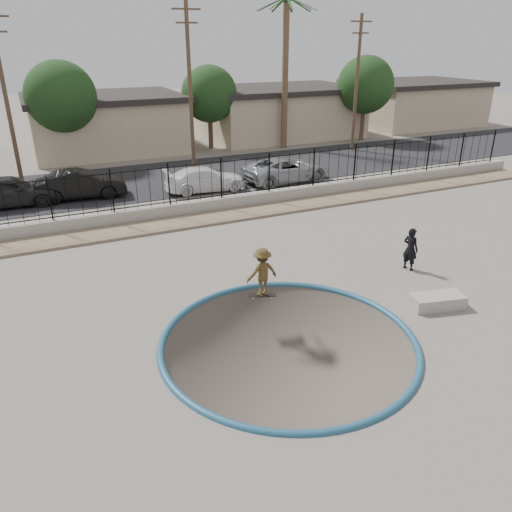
{
  "coord_description": "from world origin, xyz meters",
  "views": [
    {
      "loc": [
        -5.6,
        -10.95,
        7.56
      ],
      "look_at": [
        0.43,
        2.0,
        1.27
      ],
      "focal_mm": 35.0,
      "sensor_mm": 36.0,
      "label": 1
    }
  ],
  "objects": [
    {
      "name": "house_center",
      "position": [
        0.0,
        26.5,
        1.97
      ],
      "size": [
        10.6,
        8.6,
        3.9
      ],
      "color": "tan",
      "rests_on": "ground"
    },
    {
      "name": "house_east_far",
      "position": [
        28.0,
        26.5,
        1.97
      ],
      "size": [
        11.6,
        8.6,
        3.9
      ],
      "color": "tan",
      "rests_on": "ground"
    },
    {
      "name": "car_a",
      "position": [
        -6.62,
        15.0,
        0.8
      ],
      "size": [
        4.55,
        1.98,
        1.53
      ],
      "primitive_type": "imported",
      "rotation": [
        0.0,
        0.0,
        1.53
      ],
      "color": "black",
      "rests_on": "street"
    },
    {
      "name": "street_tree_mid",
      "position": [
        7.0,
        24.0,
        3.84
      ],
      "size": [
        3.96,
        3.96,
        5.83
      ],
      "color": "#473323",
      "rests_on": "ground"
    },
    {
      "name": "videographer",
      "position": [
        6.07,
        1.31,
        0.77
      ],
      "size": [
        0.52,
        0.65,
        1.54
      ],
      "primitive_type": "imported",
      "rotation": [
        0.0,
        0.0,
        1.88
      ],
      "color": "black",
      "rests_on": "ground"
    },
    {
      "name": "skater",
      "position": [
        0.45,
        1.6,
        0.79
      ],
      "size": [
        1.04,
        0.62,
        1.58
      ],
      "primitive_type": "imported",
      "rotation": [
        0.0,
        0.0,
        3.17
      ],
      "color": "brown",
      "rests_on": "ground"
    },
    {
      "name": "utility_pole_right",
      "position": [
        16.0,
        19.0,
        4.7
      ],
      "size": [
        1.7,
        0.24,
        9.0
      ],
      "color": "#473323",
      "rests_on": "ground"
    },
    {
      "name": "coping_ring",
      "position": [
        0.0,
        -1.0,
        0.0
      ],
      "size": [
        7.04,
        7.04,
        0.2
      ],
      "primitive_type": "torus",
      "color": "#235572",
      "rests_on": "ground"
    },
    {
      "name": "car_b",
      "position": [
        -3.29,
        14.92,
        0.75
      ],
      "size": [
        4.47,
        1.89,
        1.44
      ],
      "primitive_type": "imported",
      "rotation": [
        0.0,
        0.0,
        1.48
      ],
      "color": "black",
      "rests_on": "street"
    },
    {
      "name": "palm_right",
      "position": [
        12.0,
        22.0,
        7.33
      ],
      "size": [
        2.3,
        2.3,
        10.3
      ],
      "color": "brown",
      "rests_on": "ground"
    },
    {
      "name": "fence",
      "position": [
        0.0,
        10.3,
        1.5
      ],
      "size": [
        40.0,
        0.04,
        1.8
      ],
      "color": "black",
      "rests_on": "retaining_wall"
    },
    {
      "name": "bowl_pit",
      "position": [
        0.0,
        -1.0,
        0.0
      ],
      "size": [
        6.84,
        6.84,
        1.8
      ],
      "primitive_type": null,
      "color": "#473E37",
      "rests_on": "ground"
    },
    {
      "name": "ground",
      "position": [
        0.0,
        12.0,
        -1.1
      ],
      "size": [
        120.0,
        120.0,
        2.2
      ],
      "primitive_type": "cube",
      "color": "slate",
      "rests_on": "ground"
    },
    {
      "name": "car_d",
      "position": [
        7.62,
        13.4,
        0.73
      ],
      "size": [
        5.17,
        2.71,
        1.39
      ],
      "primitive_type": "imported",
      "rotation": [
        0.0,
        0.0,
        1.65
      ],
      "color": "#9FA4A8",
      "rests_on": "street"
    },
    {
      "name": "utility_pole_left",
      "position": [
        -6.0,
        19.0,
        4.7
      ],
      "size": [
        1.7,
        0.24,
        9.0
      ],
      "color": "#473323",
      "rests_on": "ground"
    },
    {
      "name": "concrete_ledge",
      "position": [
        5.02,
        -1.21,
        0.2
      ],
      "size": [
        1.72,
        1.06,
        0.4
      ],
      "primitive_type": "cube",
      "rotation": [
        0.0,
        0.0,
        -0.24
      ],
      "color": "#A49891",
      "rests_on": "ground"
    },
    {
      "name": "street_tree_right",
      "position": [
        19.0,
        22.0,
        4.19
      ],
      "size": [
        4.32,
        4.32,
        6.36
      ],
      "color": "#473323",
      "rests_on": "ground"
    },
    {
      "name": "skateboard",
      "position": [
        0.45,
        1.6,
        0.06
      ],
      "size": [
        0.88,
        0.53,
        0.07
      ],
      "rotation": [
        0.0,
        0.0,
        -0.39
      ],
      "color": "black",
      "rests_on": "ground"
    },
    {
      "name": "street_tree_left",
      "position": [
        -3.0,
        23.0,
        4.19
      ],
      "size": [
        4.32,
        4.32,
        6.36
      ],
      "color": "#473323",
      "rests_on": "ground"
    },
    {
      "name": "retaining_wall",
      "position": [
        0.0,
        10.3,
        0.3
      ],
      "size": [
        42.0,
        0.45,
        0.6
      ],
      "primitive_type": "cube",
      "color": "#9C9689",
      "rests_on": "ground"
    },
    {
      "name": "street",
      "position": [
        0.0,
        17.0,
        0.02
      ],
      "size": [
        90.0,
        8.0,
        0.04
      ],
      "primitive_type": "cube",
      "color": "black",
      "rests_on": "ground"
    },
    {
      "name": "house_east",
      "position": [
        14.0,
        26.5,
        1.97
      ],
      "size": [
        12.6,
        8.6,
        3.9
      ],
      "color": "tan",
      "rests_on": "ground"
    },
    {
      "name": "utility_pole_mid",
      "position": [
        4.0,
        19.0,
        4.96
      ],
      "size": [
        1.7,
        0.24,
        9.5
      ],
      "color": "#473323",
      "rests_on": "ground"
    },
    {
      "name": "rock_strip",
      "position": [
        0.0,
        9.2,
        0.06
      ],
      "size": [
        42.0,
        1.6,
        0.11
      ],
      "primitive_type": "cube",
      "color": "#978263",
      "rests_on": "ground"
    },
    {
      "name": "car_c",
      "position": [
        2.85,
        13.56,
        0.66
      ],
      "size": [
        4.4,
        2.04,
        1.25
      ],
      "primitive_type": "imported",
      "rotation": [
        0.0,
        0.0,
        1.5
      ],
      "color": "white",
      "rests_on": "street"
    }
  ]
}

